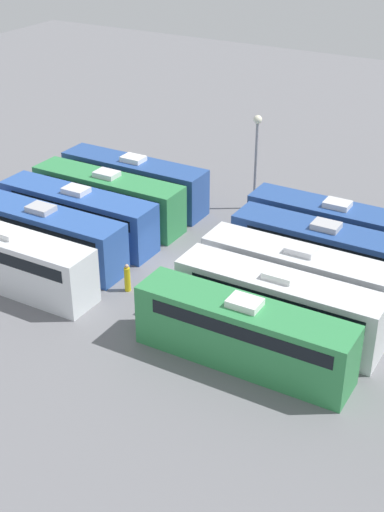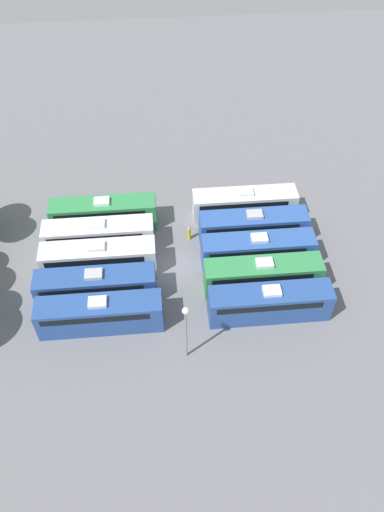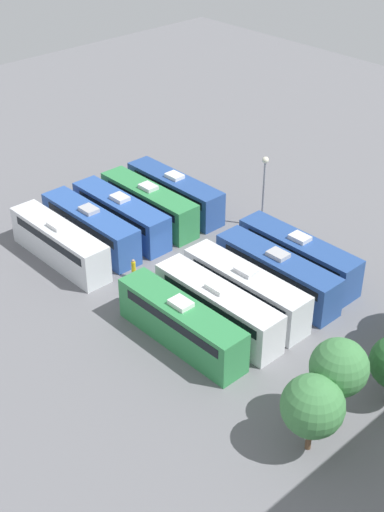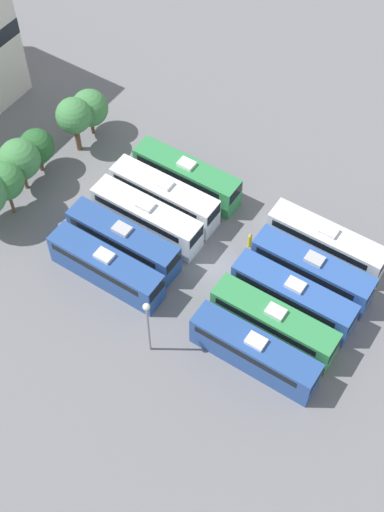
{
  "view_description": "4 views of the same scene",
  "coord_description": "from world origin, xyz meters",
  "px_view_note": "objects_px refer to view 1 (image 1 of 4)",
  "views": [
    {
      "loc": [
        32.78,
        19.84,
        21.96
      ],
      "look_at": [
        0.74,
        1.33,
        1.62
      ],
      "focal_mm": 50.0,
      "sensor_mm": 36.0,
      "label": 1
    },
    {
      "loc": [
        -32.95,
        1.61,
        38.45
      ],
      "look_at": [
        -0.35,
        -1.26,
        1.78
      ],
      "focal_mm": 35.0,
      "sensor_mm": 36.0,
      "label": 2
    },
    {
      "loc": [
        33.5,
        37.69,
        33.21
      ],
      "look_at": [
        -0.31,
        1.41,
        1.61
      ],
      "focal_mm": 50.0,
      "sensor_mm": 36.0,
      "label": 3
    },
    {
      "loc": [
        -33.05,
        -19.0,
        53.37
      ],
      "look_at": [
        -1.49,
        1.71,
        2.06
      ],
      "focal_mm": 50.0,
      "sensor_mm": 36.0,
      "label": 4
    }
  ],
  "objects_px": {
    "light_pole": "(257,145)",
    "bus_4": "(10,258)",
    "bus_5": "(335,229)",
    "bus_0": "(135,181)",
    "bus_6": "(324,251)",
    "bus_9": "(244,332)",
    "bus_8": "(279,303)",
    "bus_7": "(300,276)",
    "bus_2": "(78,214)",
    "bus_1": "(108,197)",
    "worker_person": "(127,278)",
    "bus_3": "(44,233)"
  },
  "relations": [
    {
      "from": "bus_2",
      "to": "bus_7",
      "type": "height_order",
      "value": "same"
    },
    {
      "from": "bus_5",
      "to": "bus_8",
      "type": "height_order",
      "value": "same"
    },
    {
      "from": "bus_1",
      "to": "bus_7",
      "type": "height_order",
      "value": "same"
    },
    {
      "from": "bus_4",
      "to": "light_pole",
      "type": "distance_m",
      "value": 18.9
    },
    {
      "from": "bus_0",
      "to": "bus_5",
      "type": "distance_m",
      "value": 15.35
    },
    {
      "from": "bus_6",
      "to": "bus_9",
      "type": "distance_m",
      "value": 9.86
    },
    {
      "from": "bus_3",
      "to": "worker_person",
      "type": "relative_size",
      "value": 6.36
    },
    {
      "from": "bus_6",
      "to": "bus_5",
      "type": "bearing_deg",
      "value": -171.61
    },
    {
      "from": "bus_7",
      "to": "worker_person",
      "type": "bearing_deg",
      "value": -68.72
    },
    {
      "from": "bus_2",
      "to": "bus_1",
      "type": "bearing_deg",
      "value": 178.33
    },
    {
      "from": "bus_3",
      "to": "bus_8",
      "type": "relative_size",
      "value": 1.0
    },
    {
      "from": "bus_8",
      "to": "light_pole",
      "type": "relative_size",
      "value": 1.61
    },
    {
      "from": "bus_1",
      "to": "bus_3",
      "type": "height_order",
      "value": "same"
    },
    {
      "from": "bus_4",
      "to": "bus_0",
      "type": "bearing_deg",
      "value": -179.05
    },
    {
      "from": "bus_2",
      "to": "worker_person",
      "type": "height_order",
      "value": "bus_2"
    },
    {
      "from": "light_pole",
      "to": "bus_4",
      "type": "bearing_deg",
      "value": -24.27
    },
    {
      "from": "bus_1",
      "to": "bus_9",
      "type": "height_order",
      "value": "same"
    },
    {
      "from": "bus_0",
      "to": "bus_1",
      "type": "xyz_separation_m",
      "value": [
        3.29,
        0.05,
        0.0
      ]
    },
    {
      "from": "bus_5",
      "to": "bus_1",
      "type": "bearing_deg",
      "value": -78.29
    },
    {
      "from": "bus_0",
      "to": "bus_7",
      "type": "height_order",
      "value": "same"
    },
    {
      "from": "bus_1",
      "to": "bus_5",
      "type": "relative_size",
      "value": 1.0
    },
    {
      "from": "bus_0",
      "to": "bus_6",
      "type": "height_order",
      "value": "same"
    },
    {
      "from": "bus_1",
      "to": "bus_3",
      "type": "bearing_deg",
      "value": -1.73
    },
    {
      "from": "worker_person",
      "to": "bus_4",
      "type": "bearing_deg",
      "value": -64.83
    },
    {
      "from": "bus_0",
      "to": "bus_1",
      "type": "relative_size",
      "value": 1.0
    },
    {
      "from": "bus_9",
      "to": "light_pole",
      "type": "distance_m",
      "value": 18.72
    },
    {
      "from": "bus_1",
      "to": "bus_7",
      "type": "xyz_separation_m",
      "value": [
        3.51,
        15.64,
        0.0
      ]
    },
    {
      "from": "bus_6",
      "to": "light_pole",
      "type": "distance_m",
      "value": 11.0
    },
    {
      "from": "bus_4",
      "to": "bus_5",
      "type": "relative_size",
      "value": 1.0
    },
    {
      "from": "bus_0",
      "to": "bus_3",
      "type": "height_order",
      "value": "same"
    },
    {
      "from": "bus_5",
      "to": "bus_7",
      "type": "distance_m",
      "value": 6.69
    },
    {
      "from": "bus_0",
      "to": "bus_3",
      "type": "relative_size",
      "value": 1.0
    },
    {
      "from": "bus_2",
      "to": "bus_6",
      "type": "relative_size",
      "value": 1.0
    },
    {
      "from": "bus_0",
      "to": "bus_8",
      "type": "xyz_separation_m",
      "value": [
        9.89,
        15.78,
        0.0
      ]
    },
    {
      "from": "bus_8",
      "to": "worker_person",
      "type": "relative_size",
      "value": 6.36
    },
    {
      "from": "bus_4",
      "to": "bus_3",
      "type": "bearing_deg",
      "value": -173.9
    },
    {
      "from": "bus_5",
      "to": "bus_6",
      "type": "height_order",
      "value": "same"
    },
    {
      "from": "worker_person",
      "to": "light_pole",
      "type": "height_order",
      "value": "light_pole"
    },
    {
      "from": "bus_8",
      "to": "bus_9",
      "type": "xyz_separation_m",
      "value": [
        3.3,
        -0.38,
        0.0
      ]
    },
    {
      "from": "bus_9",
      "to": "light_pole",
      "type": "bearing_deg",
      "value": -156.03
    },
    {
      "from": "bus_7",
      "to": "bus_8",
      "type": "xyz_separation_m",
      "value": [
        3.1,
        0.1,
        0.0
      ]
    },
    {
      "from": "bus_5",
      "to": "bus_8",
      "type": "distance_m",
      "value": 9.78
    },
    {
      "from": "bus_5",
      "to": "bus_9",
      "type": "relative_size",
      "value": 1.0
    },
    {
      "from": "bus_2",
      "to": "bus_0",
      "type": "bearing_deg",
      "value": 179.58
    },
    {
      "from": "bus_1",
      "to": "bus_5",
      "type": "height_order",
      "value": "same"
    },
    {
      "from": "bus_2",
      "to": "bus_9",
      "type": "bearing_deg",
      "value": 66.64
    },
    {
      "from": "bus_6",
      "to": "light_pole",
      "type": "bearing_deg",
      "value": -131.57
    },
    {
      "from": "bus_1",
      "to": "bus_2",
      "type": "relative_size",
      "value": 1.0
    },
    {
      "from": "bus_8",
      "to": "bus_1",
      "type": "bearing_deg",
      "value": -112.77
    },
    {
      "from": "light_pole",
      "to": "bus_5",
      "type": "bearing_deg",
      "value": 62.88
    }
  ]
}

